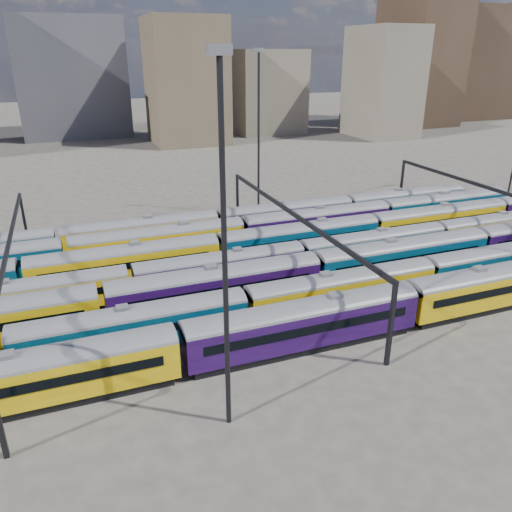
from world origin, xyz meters
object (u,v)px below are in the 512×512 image
object	(u,v)px
rake_0	(179,344)
rake_1	(342,287)
rake_2	(316,267)
mast_2	(224,244)

from	to	relation	value
rake_0	rake_1	distance (m)	18.84
rake_2	mast_2	distance (m)	25.60
rake_2	rake_1	bearing A→B (deg)	-83.88
rake_1	mast_2	world-z (taller)	mast_2
mast_2	rake_0	bearing A→B (deg)	105.69
rake_1	rake_2	size ratio (longest dim) A/B	0.77
rake_0	rake_2	distance (m)	20.26
rake_1	rake_2	distance (m)	5.03
rake_0	rake_2	xyz separation A→B (m)	(17.62, 10.00, 0.04)
rake_2	mast_2	bearing A→B (deg)	-132.64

